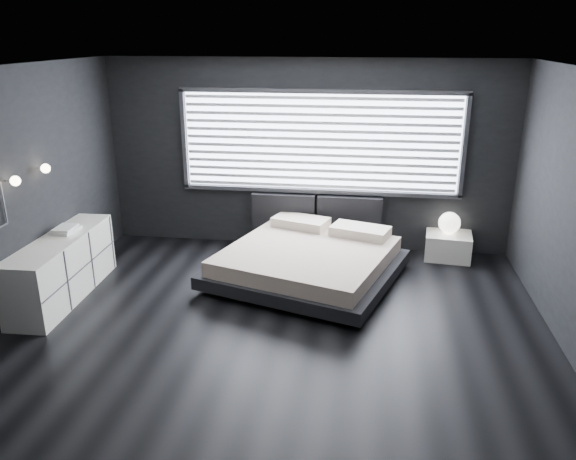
# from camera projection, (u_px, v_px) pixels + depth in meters

# --- Properties ---
(room) EXTENTS (6.04, 6.00, 2.80)m
(room) POSITION_uv_depth(u_px,v_px,m) (276.00, 211.00, 5.72)
(room) COLOR black
(room) RESTS_ON ground
(window) EXTENTS (4.14, 0.09, 1.52)m
(window) POSITION_uv_depth(u_px,v_px,m) (320.00, 143.00, 8.14)
(window) COLOR white
(window) RESTS_ON ground
(headboard) EXTENTS (1.96, 0.16, 0.52)m
(headboard) POSITION_uv_depth(u_px,v_px,m) (316.00, 212.00, 8.44)
(headboard) COLOR black
(headboard) RESTS_ON ground
(sconce_near) EXTENTS (0.18, 0.11, 0.11)m
(sconce_near) POSITION_uv_depth(u_px,v_px,m) (15.00, 181.00, 6.09)
(sconce_near) COLOR silver
(sconce_near) RESTS_ON ground
(sconce_far) EXTENTS (0.18, 0.11, 0.11)m
(sconce_far) POSITION_uv_depth(u_px,v_px,m) (45.00, 168.00, 6.65)
(sconce_far) COLOR silver
(sconce_far) RESTS_ON ground
(bed) EXTENTS (2.76, 2.70, 0.58)m
(bed) POSITION_uv_depth(u_px,v_px,m) (308.00, 260.00, 7.44)
(bed) COLOR black
(bed) RESTS_ON ground
(nightstand) EXTENTS (0.69, 0.60, 0.37)m
(nightstand) POSITION_uv_depth(u_px,v_px,m) (448.00, 246.00, 8.17)
(nightstand) COLOR white
(nightstand) RESTS_ON ground
(orb_lamp) EXTENTS (0.31, 0.31, 0.31)m
(orb_lamp) POSITION_uv_depth(u_px,v_px,m) (449.00, 223.00, 8.09)
(orb_lamp) COLOR white
(orb_lamp) RESTS_ON nightstand
(dresser) EXTENTS (0.61, 1.95, 0.77)m
(dresser) POSITION_uv_depth(u_px,v_px,m) (62.00, 267.00, 6.91)
(dresser) COLOR white
(dresser) RESTS_ON ground
(book_stack) EXTENTS (0.29, 0.36, 0.07)m
(book_stack) POSITION_uv_depth(u_px,v_px,m) (65.00, 229.00, 6.99)
(book_stack) COLOR white
(book_stack) RESTS_ON dresser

